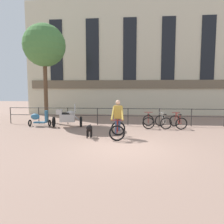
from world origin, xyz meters
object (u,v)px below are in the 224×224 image
(dog, at_px, (89,129))
(parked_motorcycle, at_px, (67,118))
(cyclist_with_bike, at_px, (118,121))
(parked_bicycle_mid_left, at_px, (163,121))
(parked_bicycle_mid_right, at_px, (178,122))
(parked_bicycle_near_lamp, at_px, (148,121))
(parked_scooter, at_px, (39,119))

(dog, relative_size, parked_motorcycle, 0.49)
(cyclist_with_bike, height_order, parked_bicycle_mid_left, cyclist_with_bike)
(parked_bicycle_mid_right, bearing_deg, parked_bicycle_mid_left, -8.66)
(dog, distance_m, parked_bicycle_mid_left, 4.72)
(cyclist_with_bike, height_order, dog, cyclist_with_bike)
(parked_motorcycle, relative_size, parked_bicycle_mid_right, 1.47)
(parked_motorcycle, height_order, parked_bicycle_near_lamp, parked_motorcycle)
(parked_motorcycle, bearing_deg, dog, -155.13)
(parked_bicycle_near_lamp, bearing_deg, parked_scooter, 5.70)
(parked_bicycle_mid_right, bearing_deg, parked_bicycle_near_lamp, -8.66)
(parked_motorcycle, relative_size, parked_bicycle_near_lamp, 1.53)
(dog, bearing_deg, parked_bicycle_near_lamp, 42.41)
(parked_bicycle_near_lamp, bearing_deg, parked_bicycle_mid_left, -176.57)
(dog, height_order, parked_bicycle_near_lamp, parked_bicycle_near_lamp)
(parked_bicycle_mid_right, bearing_deg, parked_motorcycle, -5.66)
(parked_bicycle_near_lamp, height_order, parked_bicycle_mid_right, same)
(parked_motorcycle, height_order, parked_bicycle_mid_right, parked_motorcycle)
(dog, xyz_separation_m, parked_bicycle_mid_right, (4.52, 2.94, -0.06))
(cyclist_with_bike, xyz_separation_m, parked_motorcycle, (-3.10, 2.44, -0.20))
(dog, bearing_deg, parked_bicycle_mid_left, 35.14)
(cyclist_with_bike, distance_m, dog, 1.34)
(parked_bicycle_mid_right, bearing_deg, cyclist_with_bike, 31.87)
(parked_bicycle_near_lamp, relative_size, parked_scooter, 0.89)
(cyclist_with_bike, relative_size, parked_motorcycle, 0.97)
(cyclist_with_bike, bearing_deg, parked_bicycle_mid_right, 39.40)
(parked_motorcycle, bearing_deg, parked_scooter, 77.46)
(dog, relative_size, parked_scooter, 0.67)
(cyclist_with_bike, relative_size, parked_bicycle_near_lamp, 1.48)
(dog, distance_m, parked_bicycle_mid_right, 5.39)
(cyclist_with_bike, distance_m, parked_bicycle_mid_left, 3.69)
(parked_bicycle_near_lamp, height_order, parked_scooter, parked_scooter)
(parked_bicycle_mid_left, distance_m, parked_scooter, 7.24)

